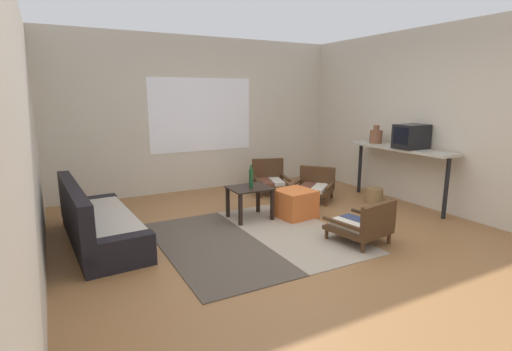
{
  "coord_description": "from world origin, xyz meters",
  "views": [
    {
      "loc": [
        -2.45,
        -3.57,
        1.73
      ],
      "look_at": [
        -0.18,
        0.63,
        0.71
      ],
      "focal_mm": 27.03,
      "sensor_mm": 36.0,
      "label": 1
    }
  ],
  "objects_px": {
    "crt_television": "(411,136)",
    "wicker_basket": "(374,195)",
    "couch": "(97,225)",
    "armchair_by_window": "(270,178)",
    "clay_vase": "(376,136)",
    "armchair_striped_foreground": "(364,225)",
    "armchair_corner": "(314,185)",
    "glass_bottle": "(251,178)",
    "ottoman_orange": "(295,204)",
    "console_shelf": "(400,153)",
    "coffee_table": "(250,194)"
  },
  "relations": [
    {
      "from": "couch",
      "to": "console_shelf",
      "type": "distance_m",
      "value": 4.46
    },
    {
      "from": "couch",
      "to": "crt_television",
      "type": "relative_size",
      "value": 4.37
    },
    {
      "from": "crt_television",
      "to": "couch",
      "type": "bearing_deg",
      "value": 171.0
    },
    {
      "from": "armchair_by_window",
      "to": "wicker_basket",
      "type": "xyz_separation_m",
      "value": [
        1.15,
        -1.35,
        -0.14
      ]
    },
    {
      "from": "console_shelf",
      "to": "glass_bottle",
      "type": "bearing_deg",
      "value": 170.12
    },
    {
      "from": "couch",
      "to": "glass_bottle",
      "type": "xyz_separation_m",
      "value": [
        2.0,
        -0.09,
        0.37
      ]
    },
    {
      "from": "couch",
      "to": "crt_television",
      "type": "height_order",
      "value": "crt_television"
    },
    {
      "from": "armchair_by_window",
      "to": "clay_vase",
      "type": "height_order",
      "value": "clay_vase"
    },
    {
      "from": "ottoman_orange",
      "to": "crt_television",
      "type": "bearing_deg",
      "value": -12.43
    },
    {
      "from": "console_shelf",
      "to": "crt_television",
      "type": "height_order",
      "value": "crt_television"
    },
    {
      "from": "armchair_by_window",
      "to": "armchair_corner",
      "type": "relative_size",
      "value": 0.84
    },
    {
      "from": "couch",
      "to": "armchair_corner",
      "type": "relative_size",
      "value": 2.32
    },
    {
      "from": "couch",
      "to": "console_shelf",
      "type": "relative_size",
      "value": 1.08
    },
    {
      "from": "ottoman_orange",
      "to": "console_shelf",
      "type": "bearing_deg",
      "value": -6.62
    },
    {
      "from": "glass_bottle",
      "to": "clay_vase",
      "type": "bearing_deg",
      "value": 2.4
    },
    {
      "from": "armchair_striped_foreground",
      "to": "ottoman_orange",
      "type": "distance_m",
      "value": 1.21
    },
    {
      "from": "armchair_by_window",
      "to": "ottoman_orange",
      "type": "relative_size",
      "value": 1.43
    },
    {
      "from": "ottoman_orange",
      "to": "armchair_corner",
      "type": "bearing_deg",
      "value": 37.7
    },
    {
      "from": "armchair_by_window",
      "to": "crt_television",
      "type": "distance_m",
      "value": 2.41
    },
    {
      "from": "coffee_table",
      "to": "console_shelf",
      "type": "xyz_separation_m",
      "value": [
        2.41,
        -0.44,
        0.46
      ]
    },
    {
      "from": "ottoman_orange",
      "to": "armchair_by_window",
      "type": "bearing_deg",
      "value": 74.16
    },
    {
      "from": "ottoman_orange",
      "to": "clay_vase",
      "type": "relative_size",
      "value": 1.65
    },
    {
      "from": "couch",
      "to": "clay_vase",
      "type": "height_order",
      "value": "clay_vase"
    },
    {
      "from": "armchair_by_window",
      "to": "clay_vase",
      "type": "distance_m",
      "value": 1.93
    },
    {
      "from": "couch",
      "to": "wicker_basket",
      "type": "bearing_deg",
      "value": -3.97
    },
    {
      "from": "console_shelf",
      "to": "glass_bottle",
      "type": "xyz_separation_m",
      "value": [
        -2.4,
        0.42,
        -0.22
      ]
    },
    {
      "from": "armchair_by_window",
      "to": "crt_television",
      "type": "relative_size",
      "value": 1.57
    },
    {
      "from": "glass_bottle",
      "to": "ottoman_orange",
      "type": "bearing_deg",
      "value": -19.41
    },
    {
      "from": "glass_bottle",
      "to": "wicker_basket",
      "type": "relative_size",
      "value": 1.11
    },
    {
      "from": "armchair_corner",
      "to": "clay_vase",
      "type": "xyz_separation_m",
      "value": [
        0.99,
        -0.32,
        0.8
      ]
    },
    {
      "from": "ottoman_orange",
      "to": "crt_television",
      "type": "height_order",
      "value": "crt_television"
    },
    {
      "from": "armchair_by_window",
      "to": "clay_vase",
      "type": "relative_size",
      "value": 2.36
    },
    {
      "from": "couch",
      "to": "clay_vase",
      "type": "relative_size",
      "value": 6.57
    },
    {
      "from": "armchair_striped_foreground",
      "to": "glass_bottle",
      "type": "bearing_deg",
      "value": 117.76
    },
    {
      "from": "clay_vase",
      "to": "wicker_basket",
      "type": "xyz_separation_m",
      "value": [
        -0.27,
        -0.3,
        -0.91
      ]
    },
    {
      "from": "armchair_striped_foreground",
      "to": "armchair_corner",
      "type": "xyz_separation_m",
      "value": [
        0.66,
        1.83,
        0.01
      ]
    },
    {
      "from": "armchair_striped_foreground",
      "to": "armchair_corner",
      "type": "bearing_deg",
      "value": 70.11
    },
    {
      "from": "crt_television",
      "to": "coffee_table",
      "type": "bearing_deg",
      "value": 165.36
    },
    {
      "from": "armchair_corner",
      "to": "clay_vase",
      "type": "distance_m",
      "value": 1.31
    },
    {
      "from": "armchair_by_window",
      "to": "clay_vase",
      "type": "bearing_deg",
      "value": -36.44
    },
    {
      "from": "armchair_corner",
      "to": "glass_bottle",
      "type": "xyz_separation_m",
      "value": [
        -1.4,
        -0.42,
        0.35
      ]
    },
    {
      "from": "ottoman_orange",
      "to": "clay_vase",
      "type": "bearing_deg",
      "value": 9.66
    },
    {
      "from": "wicker_basket",
      "to": "armchair_corner",
      "type": "bearing_deg",
      "value": 139.38
    },
    {
      "from": "crt_television",
      "to": "wicker_basket",
      "type": "distance_m",
      "value": 1.09
    },
    {
      "from": "coffee_table",
      "to": "crt_television",
      "type": "distance_m",
      "value": 2.59
    },
    {
      "from": "coffee_table",
      "to": "armchair_by_window",
      "type": "height_order",
      "value": "armchair_by_window"
    },
    {
      "from": "armchair_striped_foreground",
      "to": "glass_bottle",
      "type": "relative_size",
      "value": 2.2
    },
    {
      "from": "couch",
      "to": "glass_bottle",
      "type": "distance_m",
      "value": 2.03
    },
    {
      "from": "couch",
      "to": "coffee_table",
      "type": "relative_size",
      "value": 3.45
    },
    {
      "from": "couch",
      "to": "armchair_striped_foreground",
      "type": "bearing_deg",
      "value": -28.68
    }
  ]
}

